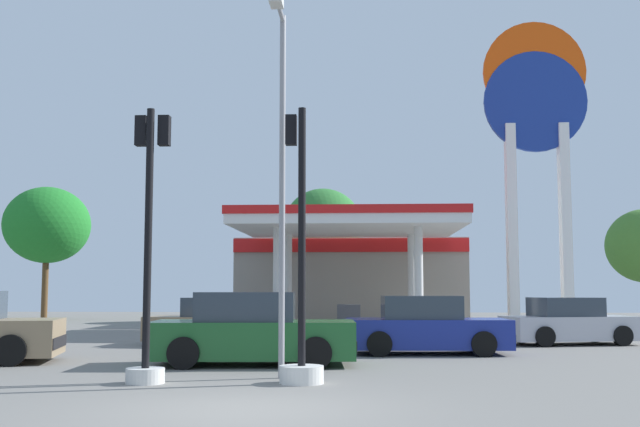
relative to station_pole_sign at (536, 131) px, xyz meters
The scene contains 12 objects.
ground_plane 23.83m from the station_pole_sign, 113.19° to the right, with size 90.00×90.00×0.00m, color slate.
gas_station 10.48m from the station_pole_sign, 152.21° to the left, with size 10.45×13.06×4.61m.
station_pole_sign is the anchor object (origin of this frame).
car_0 16.14m from the station_pole_sign, 144.75° to the right, with size 4.20×2.22×1.44m.
car_2 10.58m from the station_pole_sign, 96.29° to the right, with size 4.29×2.53×1.44m.
car_3 18.73m from the station_pole_sign, 124.14° to the right, with size 4.68×2.32×1.63m.
car_4 14.42m from the station_pole_sign, 116.45° to the right, with size 4.34×2.11×1.52m.
traffic_signal_0 20.53m from the station_pole_sign, 115.33° to the right, with size 0.80×0.80×5.09m.
traffic_signal_2 21.74m from the station_pole_sign, 122.18° to the right, with size 0.70×0.71×5.07m.
tree_0 26.47m from the station_pole_sign, 158.60° to the left, with size 4.67×4.67×7.29m.
tree_1 13.64m from the station_pole_sign, 134.40° to the left, with size 4.21×4.21×7.07m.
corner_streetlamp 19.41m from the station_pole_sign, 117.28° to the right, with size 0.24×1.48×7.18m.
Camera 1 is at (1.68, -11.07, 1.72)m, focal length 43.24 mm.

